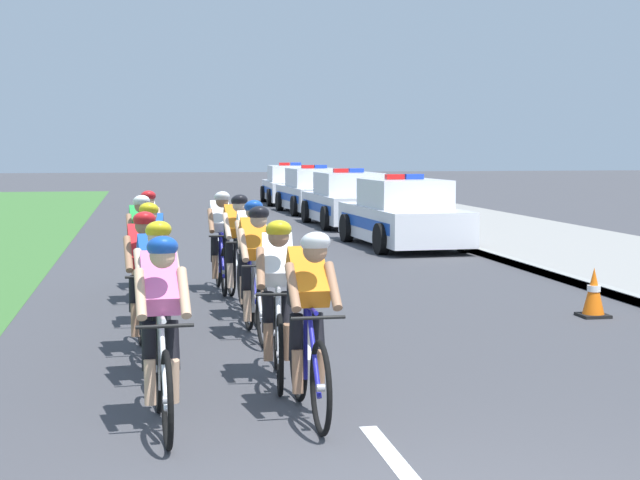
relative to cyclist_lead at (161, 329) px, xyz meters
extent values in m
cube|color=gray|center=(8.85, 11.51, -0.73)|extent=(4.69, 60.00, 0.12)
cube|color=#9E9E99|center=(6.59, 11.51, -0.72)|extent=(0.16, 60.00, 0.13)
cube|color=white|center=(1.57, -0.99, -0.78)|extent=(0.14, 1.60, 0.01)
cube|color=white|center=(1.57, 3.01, -0.78)|extent=(0.14, 1.60, 0.01)
cube|color=white|center=(1.57, 7.01, -0.78)|extent=(0.14, 1.60, 0.01)
cube|color=white|center=(1.57, 11.01, -0.78)|extent=(0.14, 1.60, 0.01)
cube|color=white|center=(1.57, 15.01, -0.78)|extent=(0.14, 1.60, 0.01)
torus|color=black|center=(0.02, -0.48, -0.42)|extent=(0.08, 0.73, 0.72)
cylinder|color=#99999E|center=(0.02, -0.48, -0.42)|extent=(0.06, 0.06, 0.06)
torus|color=black|center=(-0.03, 0.52, -0.42)|extent=(0.08, 0.73, 0.72)
cylinder|color=#99999E|center=(-0.03, 0.52, -0.42)|extent=(0.06, 0.06, 0.06)
cylinder|color=white|center=(0.00, -0.03, 0.11)|extent=(0.06, 0.55, 0.04)
cylinder|color=white|center=(0.01, -0.20, -0.21)|extent=(0.06, 0.48, 0.63)
cylinder|color=white|center=(-0.01, 0.17, -0.19)|extent=(0.04, 0.04, 0.65)
cylinder|color=black|center=(0.02, -0.38, 0.09)|extent=(0.42, 0.05, 0.03)
cube|color=black|center=(-0.01, 0.17, 0.15)|extent=(0.11, 0.22, 0.05)
cube|color=pink|center=(0.00, 0.05, 0.35)|extent=(0.31, 0.56, 0.46)
cube|color=black|center=(-0.01, 0.16, 0.19)|extent=(0.29, 0.21, 0.18)
cylinder|color=black|center=(0.08, 0.12, -0.15)|extent=(0.12, 0.23, 0.40)
cylinder|color=tan|center=(0.09, 0.04, -0.41)|extent=(0.10, 0.16, 0.36)
cylinder|color=black|center=(-0.10, 0.11, -0.15)|extent=(0.12, 0.17, 0.40)
cylinder|color=tan|center=(-0.09, 0.03, -0.41)|extent=(0.10, 0.13, 0.36)
cylinder|color=tan|center=(0.17, -0.16, 0.30)|extent=(0.10, 0.40, 0.35)
cylinder|color=tan|center=(-0.15, -0.18, 0.30)|extent=(0.10, 0.40, 0.35)
sphere|color=tan|center=(0.01, -0.25, 0.59)|extent=(0.19, 0.19, 0.19)
ellipsoid|color=blue|center=(0.01, -0.26, 0.66)|extent=(0.25, 0.33, 0.24)
torus|color=black|center=(1.17, -0.34, -0.42)|extent=(0.05, 0.72, 0.72)
cylinder|color=#99999E|center=(1.17, -0.34, -0.42)|extent=(0.06, 0.06, 0.06)
torus|color=black|center=(1.16, 0.66, -0.42)|extent=(0.05, 0.72, 0.72)
cylinder|color=#99999E|center=(1.16, 0.66, -0.42)|extent=(0.06, 0.06, 0.06)
cylinder|color=#1E1E99|center=(1.17, 0.11, 0.11)|extent=(0.04, 0.55, 0.04)
cylinder|color=#1E1E99|center=(1.17, -0.06, -0.21)|extent=(0.04, 0.48, 0.63)
cylinder|color=#1E1E99|center=(1.17, 0.31, -0.19)|extent=(0.04, 0.04, 0.65)
cylinder|color=black|center=(1.17, -0.24, 0.09)|extent=(0.42, 0.03, 0.03)
cube|color=black|center=(1.17, 0.31, 0.15)|extent=(0.10, 0.22, 0.05)
cube|color=orange|center=(1.17, 0.19, 0.35)|extent=(0.28, 0.55, 0.46)
cube|color=black|center=(1.17, 0.30, 0.19)|extent=(0.28, 0.20, 0.18)
cylinder|color=black|center=(1.26, 0.25, -0.15)|extent=(0.11, 0.22, 0.40)
cylinder|color=#9E7051|center=(1.26, 0.17, -0.41)|extent=(0.09, 0.15, 0.36)
cylinder|color=black|center=(1.08, 0.25, -0.15)|extent=(0.11, 0.17, 0.40)
cylinder|color=#9E7051|center=(1.08, 0.17, -0.41)|extent=(0.09, 0.12, 0.36)
cylinder|color=#9E7051|center=(1.33, -0.03, 0.30)|extent=(0.08, 0.40, 0.35)
cylinder|color=#9E7051|center=(1.01, -0.03, 0.30)|extent=(0.08, 0.40, 0.35)
sphere|color=#9E7051|center=(1.17, -0.11, 0.59)|extent=(0.19, 0.19, 0.19)
ellipsoid|color=white|center=(1.17, -0.12, 0.66)|extent=(0.23, 0.32, 0.24)
torus|color=black|center=(0.03, 0.99, -0.42)|extent=(0.12, 0.72, 0.72)
cylinder|color=#99999E|center=(0.03, 0.99, -0.42)|extent=(0.07, 0.07, 0.06)
torus|color=black|center=(-0.07, 1.98, -0.42)|extent=(0.12, 0.72, 0.72)
cylinder|color=#99999E|center=(-0.07, 1.98, -0.42)|extent=(0.07, 0.07, 0.06)
cylinder|color=black|center=(-0.02, 1.43, 0.11)|extent=(0.09, 0.55, 0.04)
cylinder|color=black|center=(0.00, 1.26, -0.21)|extent=(0.09, 0.48, 0.63)
cylinder|color=black|center=(-0.04, 1.63, -0.19)|extent=(0.04, 0.04, 0.65)
cylinder|color=black|center=(0.02, 1.09, 0.09)|extent=(0.42, 0.07, 0.03)
cube|color=black|center=(-0.04, 1.63, 0.15)|extent=(0.12, 0.23, 0.05)
cube|color=blue|center=(-0.02, 1.51, 0.35)|extent=(0.33, 0.56, 0.47)
cube|color=black|center=(-0.03, 1.62, 0.19)|extent=(0.30, 0.23, 0.18)
cylinder|color=black|center=(0.06, 1.58, -0.15)|extent=(0.13, 0.23, 0.40)
cylinder|color=beige|center=(0.07, 1.50, -0.41)|extent=(0.11, 0.16, 0.36)
cylinder|color=black|center=(-0.12, 1.57, -0.15)|extent=(0.13, 0.18, 0.40)
cylinder|color=beige|center=(-0.11, 1.49, -0.41)|extent=(0.10, 0.13, 0.36)
cylinder|color=beige|center=(0.16, 1.31, 0.30)|extent=(0.12, 0.41, 0.35)
cylinder|color=beige|center=(-0.16, 1.28, 0.30)|extent=(0.12, 0.41, 0.35)
sphere|color=beige|center=(0.01, 1.21, 0.59)|extent=(0.19, 0.19, 0.19)
ellipsoid|color=yellow|center=(0.01, 1.20, 0.66)|extent=(0.26, 0.34, 0.24)
torus|color=black|center=(1.03, 0.87, -0.42)|extent=(0.12, 0.72, 0.72)
cylinder|color=#99999E|center=(1.03, 0.87, -0.42)|extent=(0.07, 0.07, 0.06)
torus|color=black|center=(1.14, 1.86, -0.42)|extent=(0.12, 0.72, 0.72)
cylinder|color=#99999E|center=(1.14, 1.86, -0.42)|extent=(0.07, 0.07, 0.06)
cylinder|color=white|center=(1.08, 1.32, 0.11)|extent=(0.09, 0.55, 0.04)
cylinder|color=white|center=(1.06, 1.14, -0.21)|extent=(0.09, 0.48, 0.63)
cylinder|color=white|center=(1.10, 1.51, -0.19)|extent=(0.04, 0.04, 0.65)
cylinder|color=black|center=(1.04, 0.97, 0.09)|extent=(0.42, 0.07, 0.03)
cube|color=black|center=(1.10, 1.51, 0.15)|extent=(0.12, 0.23, 0.05)
cube|color=white|center=(1.09, 1.39, 0.35)|extent=(0.34, 0.56, 0.47)
cube|color=black|center=(1.10, 1.50, 0.19)|extent=(0.30, 0.23, 0.18)
cylinder|color=black|center=(1.19, 1.45, -0.15)|extent=(0.13, 0.23, 0.40)
cylinder|color=#9E7051|center=(1.18, 1.37, -0.41)|extent=(0.11, 0.16, 0.36)
cylinder|color=black|center=(1.01, 1.46, -0.15)|extent=(0.13, 0.18, 0.40)
cylinder|color=#9E7051|center=(1.00, 1.38, -0.41)|extent=(0.10, 0.13, 0.36)
cylinder|color=#9E7051|center=(1.23, 1.16, 0.30)|extent=(0.12, 0.41, 0.35)
cylinder|color=#9E7051|center=(0.91, 1.19, 0.30)|extent=(0.12, 0.41, 0.35)
sphere|color=#9E7051|center=(1.06, 1.09, 0.59)|extent=(0.19, 0.19, 0.19)
ellipsoid|color=yellow|center=(1.06, 1.08, 0.66)|extent=(0.26, 0.34, 0.24)
torus|color=black|center=(-0.09, 2.26, -0.42)|extent=(0.10, 0.73, 0.72)
cylinder|color=#99999E|center=(-0.09, 2.26, -0.42)|extent=(0.06, 0.06, 0.06)
torus|color=black|center=(-0.17, 3.26, -0.42)|extent=(0.10, 0.73, 0.72)
cylinder|color=#99999E|center=(-0.17, 3.26, -0.42)|extent=(0.06, 0.06, 0.06)
cylinder|color=silver|center=(-0.13, 2.71, 0.11)|extent=(0.08, 0.55, 0.04)
cylinder|color=silver|center=(-0.12, 2.54, -0.21)|extent=(0.08, 0.48, 0.63)
cylinder|color=silver|center=(-0.14, 2.91, -0.19)|extent=(0.04, 0.04, 0.65)
cylinder|color=black|center=(-0.10, 2.36, 0.09)|extent=(0.42, 0.06, 0.03)
cube|color=black|center=(-0.14, 2.91, 0.15)|extent=(0.12, 0.23, 0.05)
cube|color=red|center=(-0.13, 2.79, 0.35)|extent=(0.32, 0.57, 0.46)
cube|color=black|center=(-0.14, 2.90, 0.19)|extent=(0.29, 0.22, 0.18)
cylinder|color=black|center=(-0.05, 2.86, -0.15)|extent=(0.13, 0.23, 0.40)
cylinder|color=#9E7051|center=(-0.04, 2.78, -0.41)|extent=(0.10, 0.16, 0.36)
cylinder|color=black|center=(-0.23, 2.85, -0.15)|extent=(0.12, 0.18, 0.40)
cylinder|color=#9E7051|center=(-0.22, 2.77, -0.41)|extent=(0.10, 0.13, 0.36)
cylinder|color=#9E7051|center=(0.04, 2.58, 0.30)|extent=(0.11, 0.41, 0.35)
cylinder|color=#9E7051|center=(-0.28, 2.56, 0.30)|extent=(0.11, 0.41, 0.35)
sphere|color=#9E7051|center=(-0.11, 2.49, 0.59)|extent=(0.19, 0.19, 0.19)
ellipsoid|color=red|center=(-0.11, 2.48, 0.66)|extent=(0.25, 0.33, 0.24)
torus|color=black|center=(1.14, 2.93, -0.42)|extent=(0.08, 0.73, 0.72)
cylinder|color=#99999E|center=(1.14, 2.93, -0.42)|extent=(0.06, 0.06, 0.06)
torus|color=black|center=(1.09, 3.93, -0.42)|extent=(0.08, 0.73, 0.72)
cylinder|color=#99999E|center=(1.09, 3.93, -0.42)|extent=(0.06, 0.06, 0.06)
cylinder|color=silver|center=(1.12, 3.38, 0.11)|extent=(0.06, 0.55, 0.04)
cylinder|color=silver|center=(1.12, 3.21, -0.21)|extent=(0.06, 0.48, 0.63)
cylinder|color=silver|center=(1.11, 3.58, -0.19)|extent=(0.04, 0.04, 0.65)
cylinder|color=black|center=(1.13, 3.03, 0.09)|extent=(0.42, 0.05, 0.03)
cube|color=black|center=(1.11, 3.58, 0.15)|extent=(0.11, 0.22, 0.05)
cube|color=orange|center=(1.11, 3.46, 0.35)|extent=(0.30, 0.55, 0.47)
cube|color=black|center=(1.11, 3.57, 0.19)|extent=(0.29, 0.21, 0.18)
cylinder|color=black|center=(1.20, 3.53, -0.15)|extent=(0.12, 0.23, 0.40)
cylinder|color=tan|center=(1.20, 3.45, -0.41)|extent=(0.10, 0.16, 0.36)
cylinder|color=black|center=(1.02, 3.52, -0.15)|extent=(0.12, 0.17, 0.40)
cylinder|color=tan|center=(1.02, 3.44, -0.41)|extent=(0.10, 0.13, 0.36)
cylinder|color=tan|center=(1.28, 3.25, 0.30)|extent=(0.09, 0.40, 0.35)
cylinder|color=tan|center=(0.96, 3.24, 0.30)|extent=(0.09, 0.40, 0.35)
sphere|color=tan|center=(1.13, 3.16, 0.59)|extent=(0.19, 0.19, 0.19)
ellipsoid|color=black|center=(1.13, 3.15, 0.66)|extent=(0.24, 0.32, 0.24)
torus|color=black|center=(-0.07, 3.86, -0.42)|extent=(0.10, 0.73, 0.72)
cylinder|color=#99999E|center=(-0.07, 3.86, -0.42)|extent=(0.06, 0.06, 0.06)
torus|color=black|center=(0.00, 4.86, -0.42)|extent=(0.10, 0.73, 0.72)
cylinder|color=#99999E|center=(0.00, 4.86, -0.42)|extent=(0.06, 0.06, 0.06)
cylinder|color=black|center=(-0.04, 4.31, 0.11)|extent=(0.08, 0.55, 0.04)
cylinder|color=black|center=(-0.05, 4.13, -0.21)|extent=(0.07, 0.48, 0.63)
cylinder|color=black|center=(-0.02, 4.51, -0.19)|extent=(0.04, 0.04, 0.65)
cylinder|color=black|center=(-0.06, 3.96, 0.09)|extent=(0.42, 0.06, 0.03)
cube|color=black|center=(-0.02, 4.51, 0.15)|extent=(0.12, 0.23, 0.05)
cube|color=blue|center=(-0.03, 4.38, 0.35)|extent=(0.32, 0.56, 0.46)
cube|color=black|center=(-0.02, 4.50, 0.19)|extent=(0.29, 0.22, 0.18)
cylinder|color=black|center=(0.06, 4.44, -0.15)|extent=(0.13, 0.23, 0.40)
cylinder|color=tan|center=(0.06, 4.36, -0.41)|extent=(0.10, 0.16, 0.36)
cylinder|color=black|center=(-0.12, 4.45, -0.15)|extent=(0.12, 0.18, 0.40)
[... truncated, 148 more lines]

